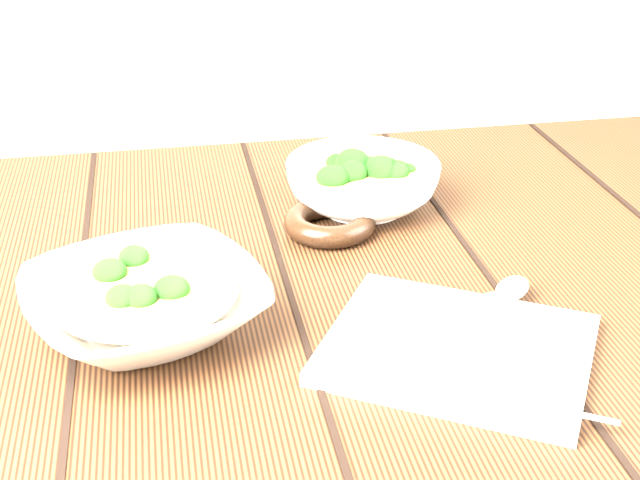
% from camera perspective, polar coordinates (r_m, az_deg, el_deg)
% --- Properties ---
extents(table, '(1.20, 0.80, 0.75)m').
position_cam_1_polar(table, '(0.95, -0.77, -9.02)').
color(table, '#331D0E').
rests_on(table, ground).
extents(soup_bowl_front, '(0.26, 0.26, 0.06)m').
position_cam_1_polar(soup_bowl_front, '(0.81, -11.11, -3.98)').
color(soup_bowl_front, silver).
rests_on(soup_bowl_front, table).
extents(soup_bowl_back, '(0.23, 0.23, 0.06)m').
position_cam_1_polar(soup_bowl_back, '(1.03, 2.75, 3.69)').
color(soup_bowl_back, silver).
rests_on(soup_bowl_back, table).
extents(trivet, '(0.12, 0.12, 0.02)m').
position_cam_1_polar(trivet, '(0.97, 0.63, 1.15)').
color(trivet, black).
rests_on(trivet, table).
extents(napkin, '(0.28, 0.27, 0.01)m').
position_cam_1_polar(napkin, '(0.78, 8.79, -6.91)').
color(napkin, beige).
rests_on(napkin, table).
extents(spoon_left, '(0.15, 0.14, 0.01)m').
position_cam_1_polar(spoon_left, '(0.80, 9.63, -5.10)').
color(spoon_left, '#BCB9A6').
rests_on(spoon_left, napkin).
extents(spoon_right, '(0.13, 0.15, 0.01)m').
position_cam_1_polar(spoon_right, '(0.83, 11.45, -4.12)').
color(spoon_right, '#BCB9A6').
rests_on(spoon_right, napkin).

